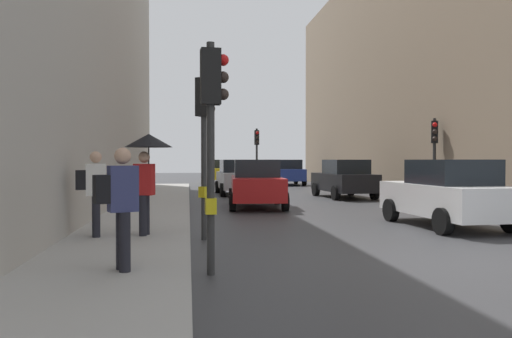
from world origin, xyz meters
TOP-DOWN VIEW (x-y plane):
  - ground_plane at (0.00, 0.00)m, footprint 120.00×120.00m
  - sidewalk_kerb at (-6.03, 6.00)m, footprint 2.55×40.00m
  - building_facade_right at (10.75, 17.25)m, footprint 12.00×30.35m
  - traffic_light_mid_street at (4.44, 9.99)m, footprint 0.34×0.45m
  - traffic_light_near_right at (-4.43, 3.07)m, footprint 0.44×0.38m
  - traffic_light_near_left at (-4.43, -0.31)m, footprint 0.44×0.26m
  - traffic_light_far_median at (-0.87, 20.82)m, footprint 0.25×0.43m
  - car_silver_hatchback at (-2.32, 17.38)m, footprint 2.12×4.25m
  - car_red_sedan at (-2.30, 10.39)m, footprint 2.26×4.32m
  - car_dark_suv at (2.33, 14.46)m, footprint 2.25×4.31m
  - car_blue_van at (2.09, 26.62)m, footprint 2.02×4.20m
  - car_white_compact at (1.91, 4.35)m, footprint 2.20×4.29m
  - car_yellow_taxi at (-2.14, 29.83)m, footprint 2.26×4.32m
  - pedestrian_with_umbrella at (-5.65, 2.83)m, footprint 1.00×1.00m
  - pedestrian_with_grey_backpack at (-5.76, -0.59)m, footprint 0.66×0.46m
  - pedestrian_with_black_backpack at (-6.74, 2.78)m, footprint 0.64×0.40m

SIDE VIEW (x-z plane):
  - ground_plane at x=0.00m, z-range 0.00..0.00m
  - sidewalk_kerb at x=-6.03m, z-range 0.00..0.16m
  - car_silver_hatchback at x=-2.32m, z-range 0.00..1.76m
  - car_red_sedan at x=-2.30m, z-range 0.00..1.76m
  - car_dark_suv at x=2.33m, z-range 0.00..1.76m
  - car_blue_van at x=2.09m, z-range 0.00..1.76m
  - car_white_compact at x=1.91m, z-range 0.00..1.76m
  - car_yellow_taxi at x=-2.14m, z-range 0.00..1.76m
  - pedestrian_with_grey_backpack at x=-5.76m, z-range 0.28..2.05m
  - pedestrian_with_black_backpack at x=-6.74m, z-range 0.28..2.05m
  - pedestrian_with_umbrella at x=-5.65m, z-range 0.77..2.91m
  - traffic_light_mid_street at x=4.44m, z-range 0.63..3.96m
  - traffic_light_near_left at x=-4.43m, z-range 0.67..4.20m
  - traffic_light_far_median at x=-0.87m, z-range 0.68..4.23m
  - traffic_light_near_right at x=-4.43m, z-range 0.69..4.34m
  - building_facade_right at x=10.75m, z-range 0.00..12.65m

